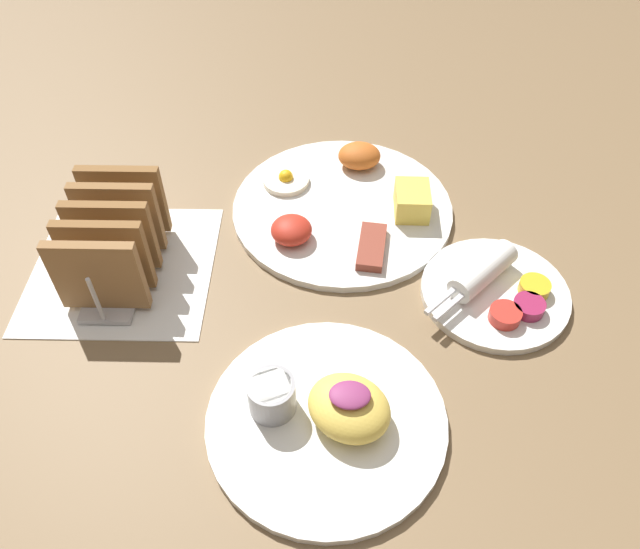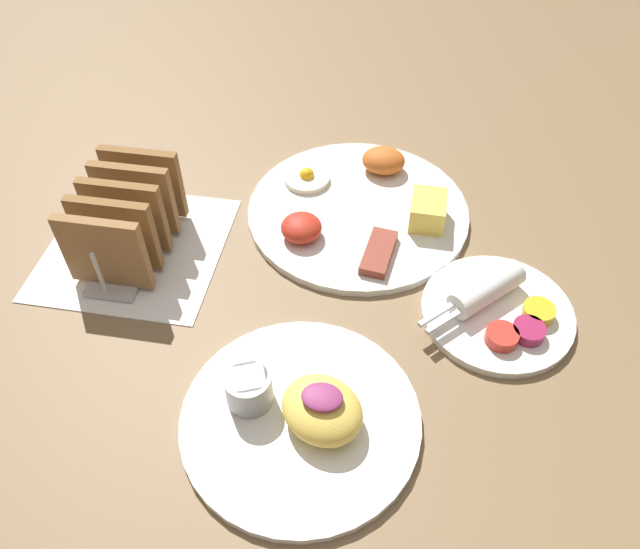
% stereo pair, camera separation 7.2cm
% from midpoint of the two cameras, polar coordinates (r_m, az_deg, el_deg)
% --- Properties ---
extents(ground_plane, '(3.00, 3.00, 0.00)m').
position_cam_midpoint_polar(ground_plane, '(0.73, -3.46, -2.83)').
color(ground_plane, brown).
extents(napkin_flat, '(0.22, 0.22, 0.00)m').
position_cam_midpoint_polar(napkin_flat, '(0.82, -20.01, 0.44)').
color(napkin_flat, white).
rests_on(napkin_flat, ground_plane).
extents(plate_breakfast, '(0.29, 0.29, 0.05)m').
position_cam_midpoint_polar(plate_breakfast, '(0.84, -0.22, 6.32)').
color(plate_breakfast, white).
rests_on(plate_breakfast, ground_plane).
extents(plate_condiments, '(0.18, 0.17, 0.04)m').
position_cam_midpoint_polar(plate_condiments, '(0.75, 13.11, -1.48)').
color(plate_condiments, white).
rests_on(plate_condiments, ground_plane).
extents(plate_foreground, '(0.24, 0.24, 0.06)m').
position_cam_midpoint_polar(plate_foreground, '(0.63, -2.76, -12.82)').
color(plate_foreground, white).
rests_on(plate_foreground, ground_plane).
extents(toast_rack, '(0.10, 0.18, 0.10)m').
position_cam_midpoint_polar(toast_rack, '(0.78, -20.94, 2.95)').
color(toast_rack, '#B7B7BC').
rests_on(toast_rack, ground_plane).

